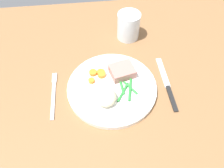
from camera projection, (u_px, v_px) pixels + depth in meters
The scene contains 9 objects.
dining_table at pixel (105, 85), 65.46cm from camera, with size 120.00×90.00×2.00cm.
dinner_plate at pixel (112, 88), 62.78cm from camera, with size 26.66×26.66×1.60cm, color white.
meat_portion at pixel (122, 71), 63.72cm from camera, with size 7.10×6.06×2.85cm, color #B2756B.
mashed_potatoes at pixel (105, 97), 57.65cm from camera, with size 6.01×6.36×3.70cm, color beige.
carrot_slices at pixel (97, 74), 64.14cm from camera, with size 5.37×4.98×1.16cm.
green_beans at pixel (126, 89), 60.95cm from camera, with size 6.45×8.31×0.77cm.
fork at pixel (54, 95), 61.89cm from camera, with size 1.44×16.60×0.40cm.
knife at pixel (167, 84), 64.27cm from camera, with size 1.70×20.50×0.64cm.
water_glass at pixel (128, 27), 74.40cm from camera, with size 7.98×7.98×9.49cm.
Camera 1 is at (-2.39, -38.58, 53.88)cm, focal length 33.53 mm.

